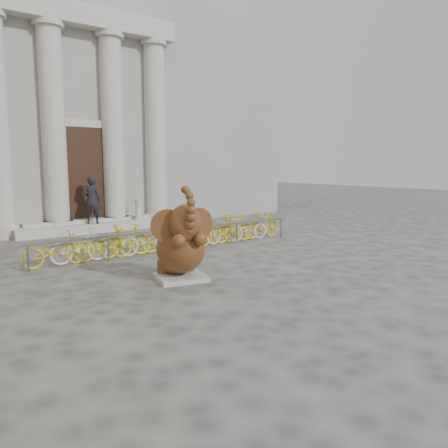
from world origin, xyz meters
TOP-DOWN VIEW (x-y plane):
  - ground at (0.00, 0.00)m, footprint 80.00×80.00m
  - classical_building at (0.00, 14.93)m, footprint 22.00×10.70m
  - entrance_steps at (0.00, 9.40)m, footprint 6.00×1.20m
  - elephant_statue at (-1.03, 0.81)m, footprint 1.46×1.76m
  - bike_rack at (0.71, 4.04)m, footprint 9.31×0.53m
  - pedestrian at (-0.05, 9.14)m, footprint 0.82×0.70m
  - balustrade_post at (1.93, 9.10)m, footprint 0.36×0.36m

SIDE VIEW (x-z plane):
  - ground at x=0.00m, z-range 0.00..0.00m
  - entrance_steps at x=0.00m, z-range 0.00..0.36m
  - bike_rack at x=0.71m, z-range 0.00..1.00m
  - balustrade_post at x=1.93m, z-range 0.33..1.21m
  - elephant_statue at x=-1.03m, z-range -0.31..1.94m
  - pedestrian at x=-0.05m, z-range 0.36..2.26m
  - classical_building at x=0.00m, z-range -0.02..11.98m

